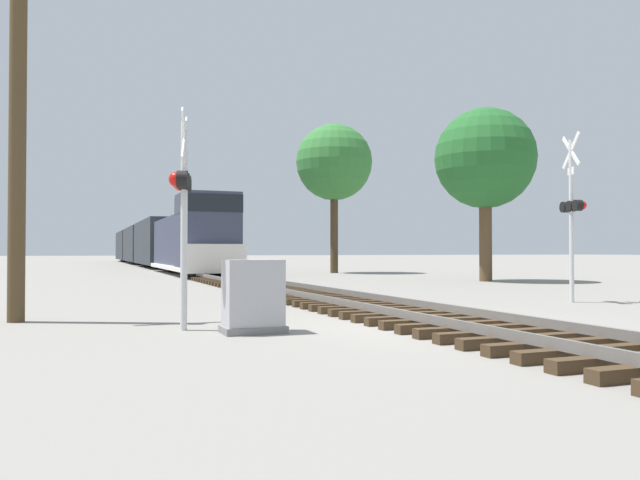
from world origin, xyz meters
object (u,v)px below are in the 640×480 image
Objects in this scene: tree_far_right at (485,159)px; relay_cabinet at (253,297)px; crossing_signal_far at (572,209)px; freight_train at (149,244)px; crossing_signal_near at (182,193)px; utility_pole at (18,111)px; tree_mid_background at (334,163)px.

relay_cabinet is at bearing -136.96° from tree_far_right.
freight_train is at bearing 22.88° from crossing_signal_far.
crossing_signal_near is 2.22m from relay_cabinet.
utility_pole is (-13.60, 0.22, 1.60)m from crossing_signal_far.
relay_cabinet is (1.07, -0.77, -1.79)m from crossing_signal_near.
freight_train is 51.85× the size of relay_cabinet.
utility_pole reaches higher than freight_train.
crossing_signal_near is 0.47× the size of utility_pole.
freight_train is at bearing 81.33° from utility_pole.
utility_pole is 21.42m from tree_far_right.
crossing_signal_near is 29.39m from tree_mid_background.
relay_cabinet is at bearing 68.14° from crossing_signal_near.
tree_mid_background is at bearing 64.86° from relay_cabinet.
tree_far_right is 13.01m from tree_mid_background.
relay_cabinet is 20.74m from tree_far_right.
tree_mid_background is (2.71, 23.48, 4.50)m from crossing_signal_far.
tree_mid_background is at bearing 8.99° from crossing_signal_far.
freight_train reaches higher than crossing_signal_near.
tree_mid_background is (12.42, 26.47, 6.43)m from relay_cabinet.
crossing_signal_near is at bearing -40.80° from utility_pole.
tree_far_right is (15.78, 12.96, 3.24)m from crossing_signal_near.
freight_train is 51.73m from relay_cabinet.
utility_pole is (-7.37, -48.39, 2.10)m from freight_train.
freight_train is 39.65m from tree_far_right.
tree_far_right is (11.23, -37.86, 3.59)m from freight_train.
tree_far_right is at bearing -73.48° from freight_train.
utility_pole reaches higher than crossing_signal_near.
freight_train is 48.99m from utility_pole.
relay_cabinet is (-9.70, -2.99, -1.93)m from crossing_signal_far.
crossing_signal_far is 0.48× the size of tree_mid_background.
tree_mid_background reaches higher than crossing_signal_near.
crossing_signal_far is 10.34m from relay_cabinet.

